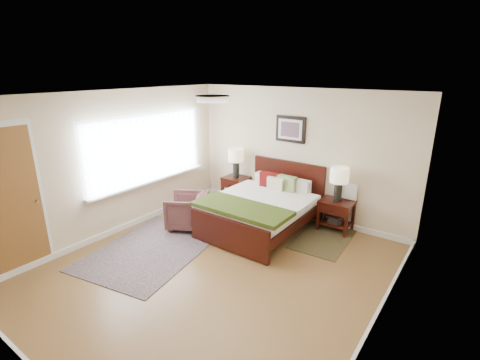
# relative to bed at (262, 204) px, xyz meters

# --- Properties ---
(floor) EXTENTS (5.00, 5.00, 0.00)m
(floor) POSITION_rel_bed_xyz_m (0.18, -1.51, -0.50)
(floor) COLOR brown
(floor) RESTS_ON ground
(back_wall) EXTENTS (4.50, 0.04, 2.50)m
(back_wall) POSITION_rel_bed_xyz_m (0.18, 0.99, 0.75)
(back_wall) COLOR beige
(back_wall) RESTS_ON ground
(front_wall) EXTENTS (4.50, 0.04, 2.50)m
(front_wall) POSITION_rel_bed_xyz_m (0.18, -4.01, 0.75)
(front_wall) COLOR beige
(front_wall) RESTS_ON ground
(left_wall) EXTENTS (0.04, 5.00, 2.50)m
(left_wall) POSITION_rel_bed_xyz_m (-2.07, -1.51, 0.75)
(left_wall) COLOR beige
(left_wall) RESTS_ON ground
(right_wall) EXTENTS (0.04, 5.00, 2.50)m
(right_wall) POSITION_rel_bed_xyz_m (2.43, -1.51, 0.75)
(right_wall) COLOR beige
(right_wall) RESTS_ON ground
(ceiling) EXTENTS (4.50, 5.00, 0.02)m
(ceiling) POSITION_rel_bed_xyz_m (0.18, -1.51, 2.00)
(ceiling) COLOR white
(ceiling) RESTS_ON back_wall
(window) EXTENTS (0.11, 2.72, 1.32)m
(window) POSITION_rel_bed_xyz_m (-2.02, -0.81, 0.88)
(window) COLOR silver
(window) RESTS_ON left_wall
(door) EXTENTS (0.06, 1.00, 2.18)m
(door) POSITION_rel_bed_xyz_m (-2.05, -3.26, 0.57)
(door) COLOR silver
(door) RESTS_ON ground
(ceil_fixture) EXTENTS (0.44, 0.44, 0.08)m
(ceil_fixture) POSITION_rel_bed_xyz_m (0.18, -1.51, 1.97)
(ceil_fixture) COLOR white
(ceil_fixture) RESTS_ON ceiling
(bed) EXTENTS (1.66, 2.01, 1.08)m
(bed) POSITION_rel_bed_xyz_m (0.00, 0.00, 0.00)
(bed) COLOR #320C07
(bed) RESTS_ON ground
(wall_art) EXTENTS (0.62, 0.05, 0.50)m
(wall_art) POSITION_rel_bed_xyz_m (0.00, 0.96, 1.22)
(wall_art) COLOR black
(wall_art) RESTS_ON back_wall
(nightstand_left) EXTENTS (0.51, 0.46, 0.61)m
(nightstand_left) POSITION_rel_bed_xyz_m (-1.15, 0.74, -0.02)
(nightstand_left) COLOR #320C07
(nightstand_left) RESTS_ON ground
(nightstand_right) EXTENTS (0.58, 0.43, 0.57)m
(nightstand_right) POSITION_rel_bed_xyz_m (1.10, 0.74, -0.15)
(nightstand_right) COLOR #320C07
(nightstand_right) RESTS_ON ground
(lamp_left) EXTENTS (0.33, 0.33, 0.61)m
(lamp_left) POSITION_rel_bed_xyz_m (-1.15, 0.76, 0.53)
(lamp_left) COLOR black
(lamp_left) RESTS_ON nightstand_left
(lamp_right) EXTENTS (0.33, 0.33, 0.61)m
(lamp_right) POSITION_rel_bed_xyz_m (1.10, 0.76, 0.50)
(lamp_right) COLOR black
(lamp_right) RESTS_ON nightstand_right
(armchair) EXTENTS (0.95, 0.95, 0.64)m
(armchair) POSITION_rel_bed_xyz_m (-1.18, -0.72, -0.18)
(armchair) COLOR brown
(armchair) RESTS_ON ground
(rug_persian) EXTENTS (1.97, 2.48, 0.01)m
(rug_persian) POSITION_rel_bed_xyz_m (-1.05, -1.69, -0.49)
(rug_persian) COLOR #0C0D3C
(rug_persian) RESTS_ON ground
(rug_navy) EXTENTS (0.92, 1.32, 0.01)m
(rug_navy) POSITION_rel_bed_xyz_m (1.08, 0.29, -0.49)
(rug_navy) COLOR black
(rug_navy) RESTS_ON ground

